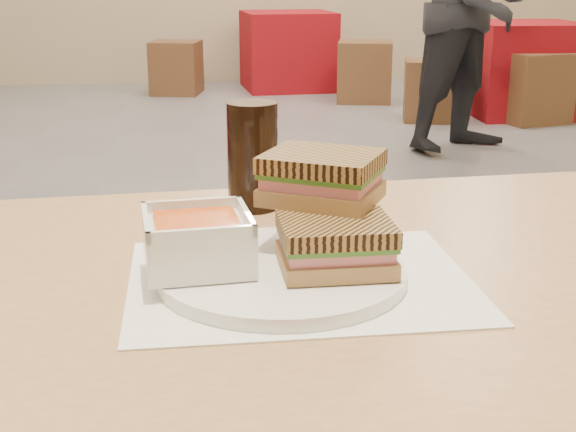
{
  "coord_description": "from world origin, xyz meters",
  "views": [
    {
      "loc": [
        -0.1,
        -2.75,
        1.06
      ],
      "look_at": [
        0.01,
        -2.0,
        0.82
      ],
      "focal_mm": 49.14,
      "sensor_mm": 36.0,
      "label": 1
    }
  ],
  "objects": [
    {
      "name": "bg_chair_1r",
      "position": [
        2.41,
        2.58,
        0.25
      ],
      "size": [
        0.53,
        0.53,
        0.49
      ],
      "color": "brown",
      "rests_on": "ground"
    },
    {
      "name": "panini_lower",
      "position": [
        0.06,
        -2.01,
        0.79
      ],
      "size": [
        0.11,
        0.09,
        0.05
      ],
      "color": "#9A7644",
      "rests_on": "plate"
    },
    {
      "name": "patron_b",
      "position": [
        1.67,
        1.78,
        0.86
      ],
      "size": [
        1.05,
        0.98,
        1.72
      ],
      "color": "black",
      "rests_on": "ground"
    },
    {
      "name": "plate",
      "position": [
        0.0,
        -2.0,
        0.76
      ],
      "size": [
        0.26,
        0.26,
        0.01
      ],
      "color": "white",
      "rests_on": "tray_liner"
    },
    {
      "name": "bg_chair_1l",
      "position": [
        1.73,
        2.74,
        0.22
      ],
      "size": [
        0.47,
        0.47,
        0.43
      ],
      "color": "brown",
      "rests_on": "ground"
    },
    {
      "name": "cola_glass",
      "position": [
        -0.0,
        -1.74,
        0.82
      ],
      "size": [
        0.07,
        0.07,
        0.14
      ],
      "color": "black",
      "rests_on": "main_table"
    },
    {
      "name": "bg_chair_2l",
      "position": [
        -0.09,
        4.26,
        0.23
      ],
      "size": [
        0.49,
        0.49,
        0.45
      ],
      "color": "brown",
      "rests_on": "ground"
    },
    {
      "name": "bg_table_1",
      "position": [
        2.47,
        2.87,
        0.34
      ],
      "size": [
        0.8,
        0.8,
        0.68
      ],
      "color": "maroon",
      "rests_on": "ground"
    },
    {
      "name": "main_table",
      "position": [
        0.14,
        -1.98,
        0.64
      ],
      "size": [
        1.23,
        0.75,
        0.75
      ],
      "color": "tan",
      "rests_on": "ground"
    },
    {
      "name": "soup_bowl",
      "position": [
        -0.08,
        -1.99,
        0.79
      ],
      "size": [
        0.11,
        0.11,
        0.06
      ],
      "color": "white",
      "rests_on": "plate"
    },
    {
      "name": "tray_liner",
      "position": [
        0.02,
        -2.0,
        0.75
      ],
      "size": [
        0.35,
        0.28,
        0.0
      ],
      "color": "white",
      "rests_on": "main_table"
    },
    {
      "name": "bg_chair_2r",
      "position": [
        1.44,
        3.64,
        0.24
      ],
      "size": [
        0.53,
        0.53,
        0.49
      ],
      "color": "brown",
      "rests_on": "ground"
    },
    {
      "name": "panini_upper",
      "position": [
        0.06,
        -1.94,
        0.84
      ],
      "size": [
        0.15,
        0.14,
        0.05
      ],
      "color": "#9A7644",
      "rests_on": "panini_lower"
    },
    {
      "name": "bg_table_2",
      "position": [
        0.92,
        4.43,
        0.34
      ],
      "size": [
        0.82,
        0.82,
        0.69
      ],
      "color": "maroon",
      "rests_on": "ground"
    }
  ]
}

